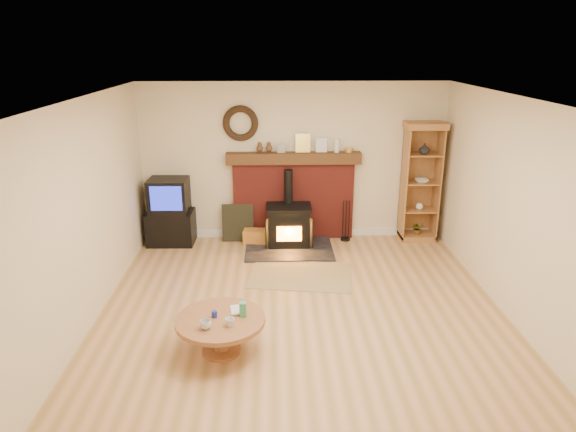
{
  "coord_description": "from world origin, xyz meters",
  "views": [
    {
      "loc": [
        -0.35,
        -5.56,
        3.18
      ],
      "look_at": [
        -0.14,
        1.0,
        0.95
      ],
      "focal_mm": 32.0,
      "sensor_mm": 36.0,
      "label": 1
    }
  ],
  "objects_px": {
    "tv_unit": "(170,213)",
    "wood_stove": "(289,227)",
    "curio_cabinet": "(420,182)",
    "coffee_table": "(221,325)"
  },
  "relations": [
    {
      "from": "wood_stove",
      "to": "tv_unit",
      "type": "xyz_separation_m",
      "value": [
        -1.94,
        0.2,
        0.2
      ]
    },
    {
      "from": "tv_unit",
      "to": "curio_cabinet",
      "type": "relative_size",
      "value": 0.56
    },
    {
      "from": "wood_stove",
      "to": "curio_cabinet",
      "type": "distance_m",
      "value": 2.3
    },
    {
      "from": "curio_cabinet",
      "to": "wood_stove",
      "type": "bearing_deg",
      "value": -172.54
    },
    {
      "from": "curio_cabinet",
      "to": "coffee_table",
      "type": "distance_m",
      "value": 4.51
    },
    {
      "from": "curio_cabinet",
      "to": "coffee_table",
      "type": "height_order",
      "value": "curio_cabinet"
    },
    {
      "from": "coffee_table",
      "to": "wood_stove",
      "type": "bearing_deg",
      "value": 74.74
    },
    {
      "from": "wood_stove",
      "to": "curio_cabinet",
      "type": "height_order",
      "value": "curio_cabinet"
    },
    {
      "from": "tv_unit",
      "to": "coffee_table",
      "type": "distance_m",
      "value": 3.41
    },
    {
      "from": "tv_unit",
      "to": "wood_stove",
      "type": "bearing_deg",
      "value": -5.84
    }
  ]
}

